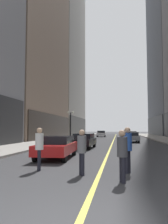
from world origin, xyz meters
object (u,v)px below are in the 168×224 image
(car_maroon, at_px, (131,135))
(pedestrian_with_orange_bag, at_px, (122,152))
(car_black, at_px, (84,140))
(pedestrian_in_blue_hoodie, at_px, (128,146))
(pedestrian_in_grey_suit, at_px, (82,149))
(car_red, at_px, (57,146))
(pedestrian_in_white_shirt, at_px, (39,145))
(car_silver, at_px, (126,133))
(street_lamp_left_far, at_px, (71,119))
(car_grey, at_px, (131,137))
(car_white, at_px, (101,133))

(car_maroon, height_order, pedestrian_with_orange_bag, pedestrian_with_orange_bag)
(car_black, height_order, pedestrian_in_blue_hoodie, pedestrian_in_blue_hoodie)
(pedestrian_in_grey_suit, bearing_deg, car_red, 115.66)
(pedestrian_in_white_shirt, bearing_deg, car_silver, 83.98)
(pedestrian_in_white_shirt, xyz_separation_m, street_lamp_left_far, (-3.86, 24.31, 2.22))
(car_grey, relative_size, car_silver, 1.06)
(pedestrian_with_orange_bag, bearing_deg, pedestrian_in_white_shirt, 154.63)
(pedestrian_in_blue_hoodie, relative_size, street_lamp_left_far, 0.41)
(car_maroon, relative_size, street_lamp_left_far, 1.02)
(car_maroon, distance_m, street_lamp_left_far, 12.31)
(car_maroon, height_order, car_silver, same)
(car_black, relative_size, street_lamp_left_far, 0.99)
(car_black, xyz_separation_m, car_silver, (5.09, 39.59, 0.00))
(car_grey, bearing_deg, pedestrian_with_orange_bag, -93.80)
(pedestrian_in_grey_suit, xyz_separation_m, pedestrian_with_orange_bag, (1.49, -0.96, -0.00))
(car_maroon, bearing_deg, pedestrian_in_grey_suit, -96.40)
(car_white, height_order, car_silver, same)
(car_red, bearing_deg, car_maroon, 78.09)
(pedestrian_in_white_shirt, bearing_deg, pedestrian_in_blue_hoodie, 0.24)
(car_red, height_order, pedestrian_with_orange_bag, pedestrian_with_orange_bag)
(pedestrian_with_orange_bag, bearing_deg, pedestrian_in_blue_hoodie, 81.72)
(car_white, bearing_deg, pedestrian_in_grey_suit, -86.72)
(car_red, bearing_deg, pedestrian_in_blue_hoodie, -45.14)
(car_red, relative_size, car_silver, 1.02)
(car_red, relative_size, car_grey, 0.96)
(car_red, relative_size, pedestrian_in_grey_suit, 2.72)
(car_silver, bearing_deg, pedestrian_in_grey_suit, -93.82)
(car_red, distance_m, pedestrian_with_orange_bag, 6.72)
(car_black, relative_size, pedestrian_in_grey_suit, 2.58)
(pedestrian_in_grey_suit, xyz_separation_m, street_lamp_left_far, (-5.77, 24.96, 2.27))
(pedestrian_in_white_shirt, bearing_deg, pedestrian_in_grey_suit, -18.82)
(street_lamp_left_far, bearing_deg, car_red, -80.13)
(pedestrian_in_grey_suit, relative_size, street_lamp_left_far, 0.38)
(car_grey, distance_m, pedestrian_with_orange_bag, 22.62)
(car_red, bearing_deg, pedestrian_in_grey_suit, -64.34)
(pedestrian_in_grey_suit, relative_size, pedestrian_with_orange_bag, 1.00)
(car_white, bearing_deg, car_black, -88.69)
(pedestrian_with_orange_bag, height_order, street_lamp_left_far, street_lamp_left_far)
(pedestrian_in_white_shirt, bearing_deg, car_maroon, 80.11)
(car_silver, bearing_deg, car_red, -96.92)
(car_red, height_order, pedestrian_in_blue_hoodie, pedestrian_in_blue_hoodie)
(pedestrian_in_white_shirt, bearing_deg, car_red, 94.60)
(car_white, distance_m, car_silver, 11.20)
(car_red, xyz_separation_m, street_lamp_left_far, (-3.54, 20.32, 2.54))
(car_maroon, bearing_deg, car_white, 123.86)
(car_black, bearing_deg, pedestrian_in_blue_hoodie, -72.44)
(car_white, relative_size, street_lamp_left_far, 1.01)
(car_maroon, bearing_deg, pedestrian_with_orange_bag, -93.69)
(pedestrian_in_blue_hoodie, xyz_separation_m, street_lamp_left_far, (-7.49, 24.29, 2.20))
(pedestrian_in_blue_hoodie, bearing_deg, car_white, 95.74)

